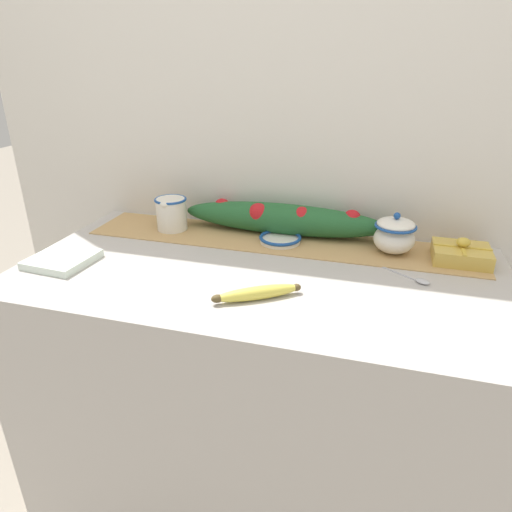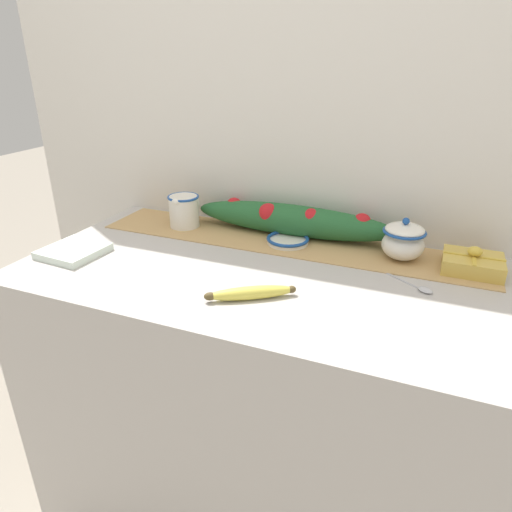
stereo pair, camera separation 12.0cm
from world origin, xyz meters
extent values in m
plane|color=gray|center=(0.00, 0.00, 0.00)|extent=(12.00, 12.00, 0.00)
cube|color=#B7B2AD|center=(0.00, 0.00, 0.47)|extent=(1.32, 0.67, 0.94)
cube|color=silver|center=(0.00, 0.36, 1.20)|extent=(2.12, 0.04, 2.40)
cube|color=tan|center=(0.00, 0.22, 0.94)|extent=(1.21, 0.22, 0.00)
cylinder|color=white|center=(-0.36, 0.22, 0.99)|extent=(0.10, 0.10, 0.10)
torus|color=#194793|center=(-0.36, 0.22, 1.04)|extent=(0.10, 0.10, 0.01)
torus|color=white|center=(-0.36, 0.28, 1.00)|extent=(0.05, 0.01, 0.05)
ellipsoid|color=white|center=(-0.36, 0.17, 1.04)|extent=(0.03, 0.02, 0.02)
ellipsoid|color=white|center=(0.35, 0.22, 0.98)|extent=(0.12, 0.12, 0.08)
torus|color=#194793|center=(0.35, 0.22, 1.02)|extent=(0.12, 0.12, 0.01)
ellipsoid|color=white|center=(0.35, 0.22, 1.03)|extent=(0.11, 0.11, 0.03)
sphere|color=#194793|center=(0.35, 0.22, 1.05)|extent=(0.02, 0.02, 0.02)
cylinder|color=white|center=(0.01, 0.20, 0.94)|extent=(0.13, 0.13, 0.01)
torus|color=#194793|center=(0.01, 0.20, 0.95)|extent=(0.13, 0.13, 0.01)
ellipsoid|color=#DBCC4C|center=(0.04, -0.16, 0.95)|extent=(0.20, 0.14, 0.03)
ellipsoid|color=brown|center=(-0.04, -0.21, 0.95)|extent=(0.04, 0.03, 0.02)
ellipsoid|color=brown|center=(0.12, -0.10, 0.95)|extent=(0.03, 0.03, 0.02)
cube|color=#B7B7BC|center=(0.36, 0.08, 0.94)|extent=(0.10, 0.07, 0.00)
ellipsoid|color=#B7B7BC|center=(0.42, 0.04, 0.94)|extent=(0.05, 0.04, 0.01)
cube|color=silver|center=(-0.54, -0.11, 0.95)|extent=(0.17, 0.17, 0.02)
cube|color=gold|center=(0.53, 0.21, 0.96)|extent=(0.15, 0.13, 0.04)
cube|color=gold|center=(0.53, 0.21, 0.98)|extent=(0.15, 0.01, 0.00)
cube|color=gold|center=(0.53, 0.21, 0.98)|extent=(0.01, 0.13, 0.00)
ellipsoid|color=gold|center=(0.53, 0.21, 1.00)|extent=(0.04, 0.03, 0.03)
ellipsoid|color=#235B2D|center=(0.00, 0.28, 0.99)|extent=(0.66, 0.11, 0.10)
sphere|color=red|center=(-0.21, 0.29, 1.01)|extent=(0.05, 0.05, 0.05)
sphere|color=red|center=(-0.08, 0.26, 1.01)|extent=(0.07, 0.07, 0.07)
sphere|color=red|center=(0.06, 0.26, 1.00)|extent=(0.07, 0.07, 0.07)
sphere|color=red|center=(0.22, 0.28, 1.01)|extent=(0.06, 0.06, 0.06)
camera|label=1|loc=(0.30, -1.08, 1.48)|focal=32.00mm
camera|label=2|loc=(0.41, -1.04, 1.48)|focal=32.00mm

